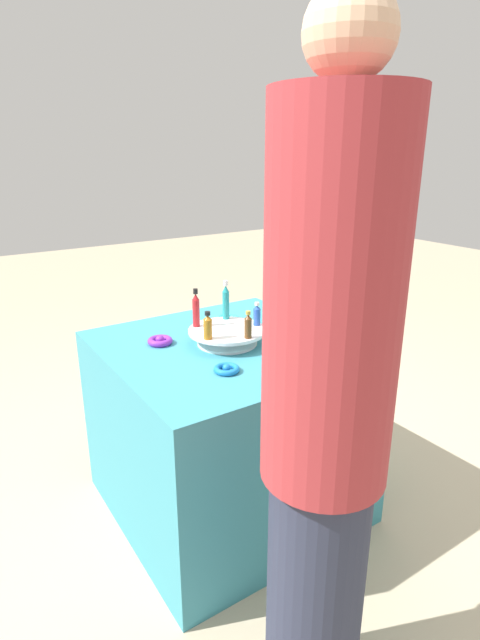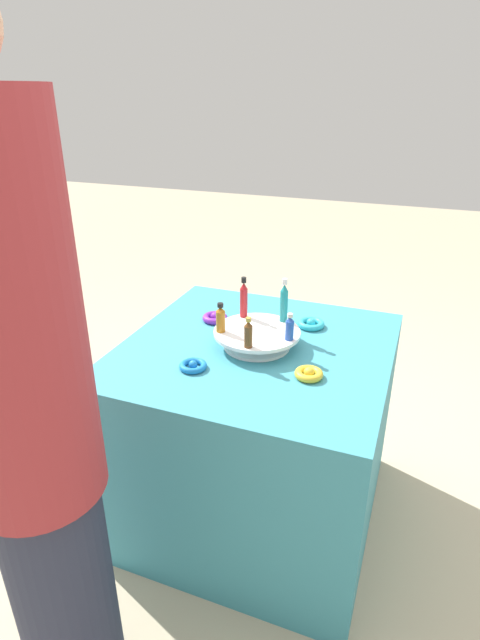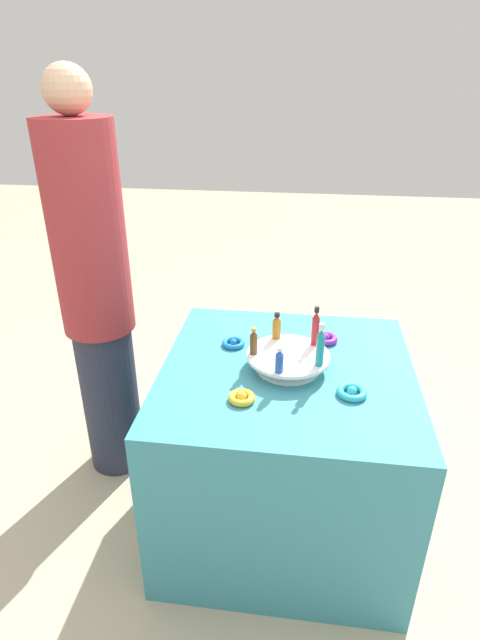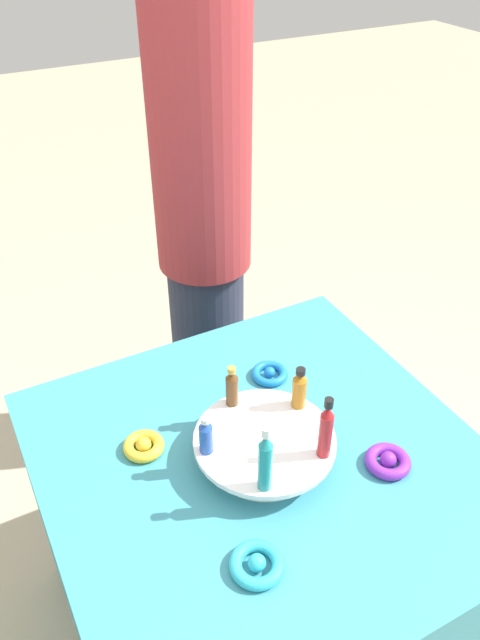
# 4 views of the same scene
# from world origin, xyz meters

# --- Properties ---
(ground_plane) EXTENTS (12.00, 12.00, 0.00)m
(ground_plane) POSITION_xyz_m (0.00, 0.00, 0.00)
(ground_plane) COLOR tan
(party_table) EXTENTS (0.88, 0.88, 0.71)m
(party_table) POSITION_xyz_m (0.00, 0.00, 0.35)
(party_table) COLOR teal
(party_table) RESTS_ON ground_plane
(display_stand) EXTENTS (0.29, 0.29, 0.06)m
(display_stand) POSITION_xyz_m (0.00, 0.00, 0.74)
(display_stand) COLOR white
(display_stand) RESTS_ON party_table
(bottle_blue) EXTENTS (0.03, 0.03, 0.09)m
(bottle_blue) POSITION_xyz_m (0.12, -0.02, 0.81)
(bottle_blue) COLOR #234CAD
(bottle_blue) RESTS_ON display_stand
(bottle_teal) EXTENTS (0.03, 0.03, 0.15)m
(bottle_teal) POSITION_xyz_m (0.06, 0.10, 0.84)
(bottle_teal) COLOR teal
(bottle_teal) RESTS_ON display_stand
(bottle_red) EXTENTS (0.03, 0.03, 0.15)m
(bottle_red) POSITION_xyz_m (-0.08, 0.09, 0.83)
(bottle_red) COLOR #B21E23
(bottle_red) RESTS_ON display_stand
(bottle_amber) EXTENTS (0.03, 0.03, 0.10)m
(bottle_amber) POSITION_xyz_m (-0.11, -0.05, 0.81)
(bottle_amber) COLOR #AD6B19
(bottle_amber) RESTS_ON display_stand
(bottle_brown) EXTENTS (0.03, 0.03, 0.10)m
(bottle_brown) POSITION_xyz_m (0.01, -0.12, 0.81)
(bottle_brown) COLOR brown
(bottle_brown) RESTS_ON display_stand
(ribbon_bow_blue) EXTENTS (0.09, 0.09, 0.03)m
(ribbon_bow_blue) POSITION_xyz_m (-0.13, -0.21, 0.72)
(ribbon_bow_blue) COLOR blue
(ribbon_bow_blue) RESTS_ON party_table
(ribbon_bow_gold) EXTENTS (0.09, 0.09, 0.03)m
(ribbon_bow_gold) POSITION_xyz_m (0.21, -0.13, 0.72)
(ribbon_bow_gold) COLOR gold
(ribbon_bow_gold) RESTS_ON party_table
(ribbon_bow_teal) EXTENTS (0.10, 0.10, 0.03)m
(ribbon_bow_teal) POSITION_xyz_m (0.13, 0.21, 0.72)
(ribbon_bow_teal) COLOR #2DB7CC
(ribbon_bow_teal) RESTS_ON party_table
(ribbon_bow_purple) EXTENTS (0.09, 0.09, 0.03)m
(ribbon_bow_purple) POSITION_xyz_m (-0.21, 0.13, 0.72)
(ribbon_bow_purple) COLOR purple
(ribbon_bow_purple) RESTS_ON party_table
(person_figure) EXTENTS (0.28, 0.28, 1.67)m
(person_figure) POSITION_xyz_m (-0.23, -0.77, 0.84)
(person_figure) COLOR #282D42
(person_figure) RESTS_ON ground_plane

